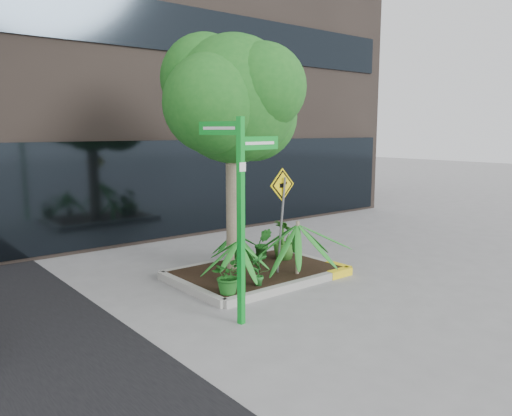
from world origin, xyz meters
TOP-DOWN VIEW (x-y plane):
  - ground at (0.00, 0.00)m, footprint 80.00×80.00m
  - planter at (0.23, 0.27)m, footprint 3.35×2.36m
  - tree at (-0.07, 0.71)m, footprint 3.25×2.88m
  - palm_front at (0.63, -0.44)m, footprint 1.19×1.19m
  - palm_left at (-0.63, -0.19)m, footprint 0.96×0.96m
  - palm_back at (0.32, 1.20)m, footprint 0.70×0.70m
  - shrub_a at (-1.15, -0.55)m, footprint 0.83×0.83m
  - shrub_b at (1.21, 0.58)m, footprint 0.53×0.53m
  - shrub_c at (-0.44, -0.55)m, footprint 0.35×0.35m
  - shrub_d at (0.86, 0.88)m, footprint 0.53×0.53m
  - street_sign_post at (-1.52, -1.43)m, footprint 1.03×0.92m
  - cattle_sign at (0.39, -0.25)m, footprint 0.64×0.23m

SIDE VIEW (x-z plane):
  - ground at x=0.00m, z-range 0.00..0.00m
  - planter at x=0.23m, z-range 0.03..0.18m
  - shrub_c at x=-0.44m, z-range 0.15..0.77m
  - shrub_a at x=-1.15m, z-range 0.15..0.81m
  - shrub_d at x=0.86m, z-range 0.15..0.84m
  - shrub_b at x=1.21m, z-range 0.15..1.02m
  - palm_back at x=0.32m, z-range 0.34..1.12m
  - palm_left at x=-0.63m, z-range 0.41..1.48m
  - palm_front at x=0.63m, z-range 0.48..1.80m
  - cattle_sign at x=0.39m, z-range 0.52..2.61m
  - street_sign_post at x=-1.52m, z-range 0.37..3.54m
  - tree at x=-0.07m, z-range 1.12..5.99m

